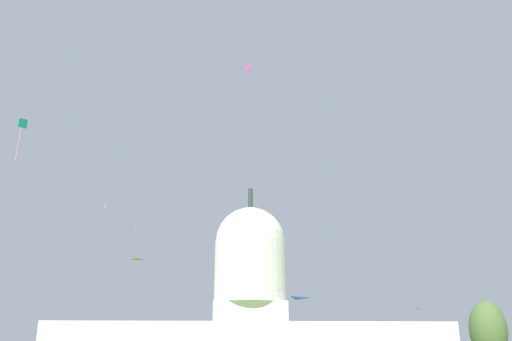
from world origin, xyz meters
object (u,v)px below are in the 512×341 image
(kite_magenta_high, at_px, (249,69))
(kite_turquoise_mid, at_px, (22,129))
(kite_yellow_high, at_px, (105,206))
(kite_lime_high, at_px, (121,153))
(kite_pink_high, at_px, (135,222))
(capitol_building, at_px, (250,316))
(kite_orange_mid, at_px, (137,261))
(kite_blue_low, at_px, (296,304))
(kite_gold_high, at_px, (221,241))
(tree_east_far, at_px, (488,330))
(kite_red_low, at_px, (424,313))
(kite_violet_mid, at_px, (279,292))

(kite_magenta_high, bearing_deg, kite_turquoise_mid, 139.87)
(kite_yellow_high, distance_m, kite_lime_high, 14.01)
(kite_yellow_high, bearing_deg, kite_pink_high, -169.93)
(kite_pink_high, distance_m, kite_lime_high, 31.56)
(capitol_building, relative_size, kite_lime_high, 88.95)
(capitol_building, xyz_separation_m, kite_orange_mid, (-20.62, -127.89, -2.41))
(kite_blue_low, bearing_deg, kite_yellow_high, -100.23)
(kite_blue_low, height_order, kite_gold_high, kite_gold_high)
(tree_east_far, distance_m, kite_red_low, 38.20)
(kite_turquoise_mid, bearing_deg, kite_blue_low, -5.96)
(kite_orange_mid, bearing_deg, kite_magenta_high, -12.22)
(capitol_building, height_order, kite_turquoise_mid, capitol_building)
(kite_pink_high, relative_size, kite_turquoise_mid, 0.85)
(kite_turquoise_mid, bearing_deg, kite_magenta_high, 49.96)
(kite_yellow_high, height_order, kite_magenta_high, kite_magenta_high)
(kite_violet_mid, distance_m, kite_orange_mid, 57.62)
(kite_orange_mid, bearing_deg, kite_red_low, -34.23)
(kite_magenta_high, relative_size, kite_red_low, 1.92)
(kite_blue_low, distance_m, kite_turquoise_mid, 27.84)
(kite_lime_high, xyz_separation_m, kite_red_low, (50.10, -67.92, -44.45))
(kite_magenta_high, bearing_deg, tree_east_far, -87.04)
(kite_lime_high, height_order, kite_gold_high, kite_lime_high)
(tree_east_far, relative_size, kite_magenta_high, 4.79)
(kite_violet_mid, relative_size, kite_magenta_high, 1.11)
(kite_pink_high, bearing_deg, kite_lime_high, -6.49)
(capitol_building, xyz_separation_m, kite_blue_low, (-0.12, -168.19, -13.12))
(kite_lime_high, bearing_deg, kite_yellow_high, 56.04)
(capitol_building, relative_size, kite_pink_high, 44.47)
(kite_turquoise_mid, bearing_deg, kite_yellow_high, 85.44)
(tree_east_far, height_order, kite_turquoise_mid, kite_turquoise_mid)
(kite_pink_high, bearing_deg, kite_gold_high, 87.52)
(kite_turquoise_mid, relative_size, kite_orange_mid, 2.16)
(kite_orange_mid, bearing_deg, kite_yellow_high, 107.11)
(kite_blue_low, relative_size, kite_turquoise_mid, 0.43)
(tree_east_far, distance_m, kite_orange_mid, 59.16)
(tree_east_far, height_order, kite_magenta_high, kite_magenta_high)
(capitol_building, xyz_separation_m, kite_yellow_high, (-38.22, -77.17, 20.23))
(capitol_building, relative_size, kite_red_low, 94.51)
(kite_turquoise_mid, distance_m, kite_red_low, 46.74)
(kite_pink_high, height_order, kite_orange_mid, kite_pink_high)
(kite_yellow_high, height_order, kite_red_low, kite_yellow_high)
(kite_violet_mid, height_order, kite_lime_high, kite_lime_high)
(capitol_building, relative_size, kite_turquoise_mid, 37.91)
(tree_east_far, relative_size, kite_blue_low, 8.51)
(kite_pink_high, distance_m, kite_orange_mid, 79.88)
(capitol_building, xyz_separation_m, kite_violet_mid, (5.22, -76.41, -0.77))
(kite_violet_mid, bearing_deg, kite_lime_high, -142.52)
(kite_lime_high, xyz_separation_m, kite_gold_high, (24.18, 32.39, -14.93))
(tree_east_far, relative_size, kite_red_low, 9.20)
(kite_pink_high, xyz_separation_m, kite_gold_high, (25.04, 2.48, -4.92))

